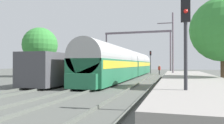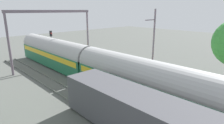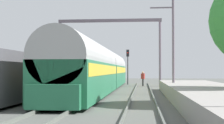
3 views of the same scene
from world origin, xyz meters
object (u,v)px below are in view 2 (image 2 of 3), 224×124
(passenger_train, at_px, (89,64))
(railway_signal_far, at_px, (51,40))
(person_crossing, at_px, (75,54))
(catenary_gantry, at_px, (53,27))
(freight_car, at_px, (144,118))

(passenger_train, height_order, railway_signal_far, railway_signal_far)
(person_crossing, xyz_separation_m, railway_signal_far, (-1.97, 3.96, 1.92))
(railway_signal_far, bearing_deg, catenary_gantry, -111.63)
(passenger_train, xyz_separation_m, railway_signal_far, (1.92, 12.90, 0.97))
(railway_signal_far, height_order, catenary_gantry, catenary_gantry)
(freight_car, bearing_deg, person_crossing, 68.31)
(passenger_train, relative_size, catenary_gantry, 2.71)
(catenary_gantry, bearing_deg, passenger_train, -90.00)
(person_crossing, relative_size, railway_signal_far, 0.38)
(freight_car, height_order, railway_signal_far, railway_signal_far)
(passenger_train, relative_size, freight_car, 2.53)
(person_crossing, bearing_deg, passenger_train, 95.87)
(freight_car, relative_size, person_crossing, 7.51)
(catenary_gantry, bearing_deg, freight_car, -101.72)
(person_crossing, height_order, railway_signal_far, railway_signal_far)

